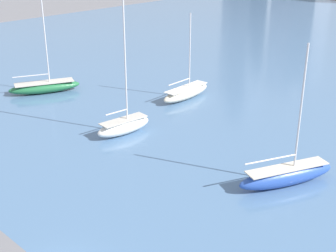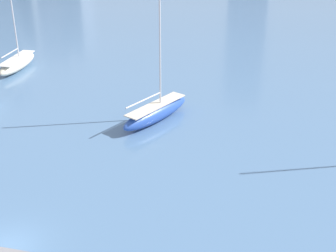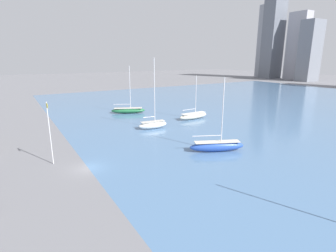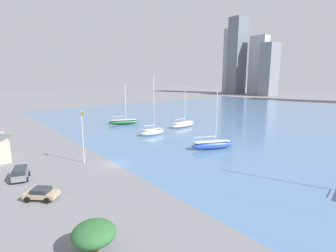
{
  "view_description": "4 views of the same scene",
  "coord_description": "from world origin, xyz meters",
  "px_view_note": "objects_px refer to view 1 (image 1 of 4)",
  "views": [
    {
      "loc": [
        22.21,
        -12.74,
        21.04
      ],
      "look_at": [
        -5.38,
        16.13,
        4.45
      ],
      "focal_mm": 50.0,
      "sensor_mm": 36.0,
      "label": 1
    },
    {
      "loc": [
        15.77,
        -20.84,
        20.25
      ],
      "look_at": [
        7.44,
        13.86,
        3.15
      ],
      "focal_mm": 50.0,
      "sensor_mm": 36.0,
      "label": 2
    },
    {
      "loc": [
        36.97,
        -8.62,
        15.96
      ],
      "look_at": [
        -7.55,
        18.49,
        2.27
      ],
      "focal_mm": 28.0,
      "sensor_mm": 36.0,
      "label": 3
    },
    {
      "loc": [
        41.55,
        -21.23,
        16.07
      ],
      "look_at": [
        0.37,
        11.96,
        5.72
      ],
      "focal_mm": 28.0,
      "sensor_mm": 36.0,
      "label": 4
    }
  ],
  "objects_px": {
    "sailboat_blue": "(287,175)",
    "sailboat_cream": "(186,92)",
    "sailboat_white": "(124,125)",
    "sailboat_green": "(45,87)"
  },
  "relations": [
    {
      "from": "sailboat_white",
      "to": "sailboat_blue",
      "type": "distance_m",
      "value": 19.37
    },
    {
      "from": "sailboat_blue",
      "to": "sailboat_white",
      "type": "bearing_deg",
      "value": -148.46
    },
    {
      "from": "sailboat_blue",
      "to": "sailboat_green",
      "type": "distance_m",
      "value": 38.34
    },
    {
      "from": "sailboat_cream",
      "to": "sailboat_blue",
      "type": "relative_size",
      "value": 0.89
    },
    {
      "from": "sailboat_green",
      "to": "sailboat_cream",
      "type": "bearing_deg",
      "value": 61.07
    },
    {
      "from": "sailboat_cream",
      "to": "sailboat_green",
      "type": "relative_size",
      "value": 0.83
    },
    {
      "from": "sailboat_cream",
      "to": "sailboat_green",
      "type": "height_order",
      "value": "sailboat_green"
    },
    {
      "from": "sailboat_blue",
      "to": "sailboat_cream",
      "type": "bearing_deg",
      "value": 177.17
    },
    {
      "from": "sailboat_white",
      "to": "sailboat_blue",
      "type": "xyz_separation_m",
      "value": [
        19.22,
        2.4,
        -0.04
      ]
    },
    {
      "from": "sailboat_blue",
      "to": "sailboat_green",
      "type": "bearing_deg",
      "value": -154.94
    }
  ]
}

